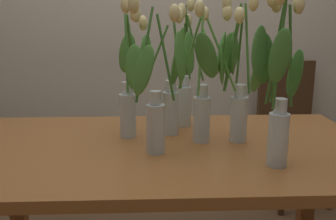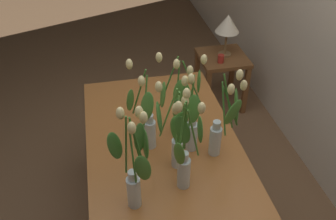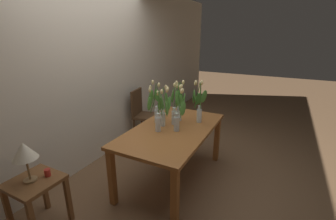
{
  "view_description": "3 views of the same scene",
  "coord_description": "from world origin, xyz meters",
  "px_view_note": "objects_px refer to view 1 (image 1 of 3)",
  "views": [
    {
      "loc": [
        -0.06,
        -1.42,
        1.23
      ],
      "look_at": [
        0.0,
        -0.03,
        0.89
      ],
      "focal_mm": 41.4,
      "sensor_mm": 36.0,
      "label": 1
    },
    {
      "loc": [
        1.51,
        -0.29,
        2.19
      ],
      "look_at": [
        -0.1,
        0.04,
        0.95
      ],
      "focal_mm": 38.57,
      "sensor_mm": 36.0,
      "label": 2
    },
    {
      "loc": [
        -2.38,
        -1.16,
        1.88
      ],
      "look_at": [
        -0.05,
        0.04,
        0.99
      ],
      "focal_mm": 24.35,
      "sensor_mm": 36.0,
      "label": 3
    }
  ],
  "objects_px": {
    "tulip_vase_1": "(187,79)",
    "tulip_vase_4": "(169,91)",
    "tulip_vase_0": "(131,87)",
    "dining_chair": "(291,123)",
    "tulip_vase_3": "(277,93)",
    "dining_table": "(168,167)",
    "tulip_vase_5": "(157,104)",
    "tulip_vase_2": "(236,84)",
    "tulip_vase_6": "(203,89)"
  },
  "relations": [
    {
      "from": "tulip_vase_1",
      "to": "tulip_vase_4",
      "type": "relative_size",
      "value": 1.06
    },
    {
      "from": "tulip_vase_0",
      "to": "dining_chair",
      "type": "relative_size",
      "value": 0.6
    },
    {
      "from": "tulip_vase_3",
      "to": "tulip_vase_4",
      "type": "bearing_deg",
      "value": 133.18
    },
    {
      "from": "dining_table",
      "to": "tulip_vase_1",
      "type": "height_order",
      "value": "tulip_vase_1"
    },
    {
      "from": "tulip_vase_4",
      "to": "tulip_vase_5",
      "type": "distance_m",
      "value": 0.25
    },
    {
      "from": "dining_table",
      "to": "dining_chair",
      "type": "xyz_separation_m",
      "value": [
        0.88,
        1.04,
        -0.12
      ]
    },
    {
      "from": "dining_table",
      "to": "tulip_vase_2",
      "type": "bearing_deg",
      "value": 9.37
    },
    {
      "from": "tulip_vase_4",
      "to": "dining_chair",
      "type": "height_order",
      "value": "tulip_vase_4"
    },
    {
      "from": "tulip_vase_2",
      "to": "tulip_vase_3",
      "type": "height_order",
      "value": "tulip_vase_3"
    },
    {
      "from": "tulip_vase_4",
      "to": "tulip_vase_5",
      "type": "xyz_separation_m",
      "value": [
        -0.05,
        -0.24,
        0.0
      ]
    },
    {
      "from": "tulip_vase_6",
      "to": "tulip_vase_1",
      "type": "bearing_deg",
      "value": 98.15
    },
    {
      "from": "tulip_vase_3",
      "to": "dining_chair",
      "type": "xyz_separation_m",
      "value": [
        0.53,
        1.25,
        -0.46
      ]
    },
    {
      "from": "tulip_vase_4",
      "to": "tulip_vase_5",
      "type": "relative_size",
      "value": 0.97
    },
    {
      "from": "tulip_vase_5",
      "to": "tulip_vase_2",
      "type": "bearing_deg",
      "value": 24.52
    },
    {
      "from": "tulip_vase_6",
      "to": "dining_chair",
      "type": "height_order",
      "value": "tulip_vase_6"
    },
    {
      "from": "dining_table",
      "to": "tulip_vase_3",
      "type": "xyz_separation_m",
      "value": [
        0.35,
        -0.21,
        0.34
      ]
    },
    {
      "from": "tulip_vase_6",
      "to": "dining_table",
      "type": "bearing_deg",
      "value": -166.85
    },
    {
      "from": "tulip_vase_2",
      "to": "tulip_vase_6",
      "type": "bearing_deg",
      "value": -174.71
    },
    {
      "from": "tulip_vase_1",
      "to": "dining_chair",
      "type": "bearing_deg",
      "value": 43.52
    },
    {
      "from": "tulip_vase_0",
      "to": "tulip_vase_1",
      "type": "bearing_deg",
      "value": 37.51
    },
    {
      "from": "tulip_vase_1",
      "to": "tulip_vase_5",
      "type": "relative_size",
      "value": 1.02
    },
    {
      "from": "tulip_vase_0",
      "to": "tulip_vase_6",
      "type": "xyz_separation_m",
      "value": [
        0.28,
        -0.08,
        0.0
      ]
    },
    {
      "from": "tulip_vase_0",
      "to": "tulip_vase_4",
      "type": "xyz_separation_m",
      "value": [
        0.16,
        0.03,
        -0.03
      ]
    },
    {
      "from": "dining_chair",
      "to": "tulip_vase_4",
      "type": "bearing_deg",
      "value": -133.92
    },
    {
      "from": "tulip_vase_1",
      "to": "tulip_vase_6",
      "type": "relative_size",
      "value": 1.04
    },
    {
      "from": "tulip_vase_1",
      "to": "tulip_vase_6",
      "type": "height_order",
      "value": "tulip_vase_1"
    },
    {
      "from": "tulip_vase_1",
      "to": "tulip_vase_3",
      "type": "xyz_separation_m",
      "value": [
        0.25,
        -0.51,
        0.03
      ]
    },
    {
      "from": "tulip_vase_5",
      "to": "dining_chair",
      "type": "distance_m",
      "value": 1.52
    },
    {
      "from": "tulip_vase_0",
      "to": "tulip_vase_5",
      "type": "relative_size",
      "value": 1.0
    },
    {
      "from": "tulip_vase_4",
      "to": "dining_chair",
      "type": "bearing_deg",
      "value": 46.08
    },
    {
      "from": "tulip_vase_6",
      "to": "tulip_vase_2",
      "type": "bearing_deg",
      "value": 5.29
    },
    {
      "from": "dining_table",
      "to": "tulip_vase_6",
      "type": "distance_m",
      "value": 0.34
    },
    {
      "from": "dining_table",
      "to": "tulip_vase_1",
      "type": "distance_m",
      "value": 0.44
    },
    {
      "from": "dining_chair",
      "to": "tulip_vase_1",
      "type": "bearing_deg",
      "value": -136.48
    },
    {
      "from": "tulip_vase_3",
      "to": "tulip_vase_5",
      "type": "distance_m",
      "value": 0.41
    },
    {
      "from": "tulip_vase_4",
      "to": "tulip_vase_6",
      "type": "relative_size",
      "value": 0.99
    },
    {
      "from": "tulip_vase_5",
      "to": "tulip_vase_4",
      "type": "bearing_deg",
      "value": 77.27
    },
    {
      "from": "dining_table",
      "to": "tulip_vase_1",
      "type": "relative_size",
      "value": 2.83
    },
    {
      "from": "tulip_vase_6",
      "to": "tulip_vase_0",
      "type": "bearing_deg",
      "value": 163.4
    },
    {
      "from": "tulip_vase_3",
      "to": "tulip_vase_5",
      "type": "relative_size",
      "value": 1.05
    },
    {
      "from": "tulip_vase_2",
      "to": "tulip_vase_5",
      "type": "relative_size",
      "value": 1.02
    },
    {
      "from": "tulip_vase_5",
      "to": "tulip_vase_6",
      "type": "xyz_separation_m",
      "value": [
        0.18,
        0.13,
        0.03
      ]
    },
    {
      "from": "dining_table",
      "to": "tulip_vase_0",
      "type": "height_order",
      "value": "tulip_vase_0"
    },
    {
      "from": "tulip_vase_1",
      "to": "tulip_vase_2",
      "type": "bearing_deg",
      "value": -56.77
    },
    {
      "from": "tulip_vase_3",
      "to": "dining_chair",
      "type": "bearing_deg",
      "value": 67.03
    },
    {
      "from": "tulip_vase_3",
      "to": "tulip_vase_2",
      "type": "bearing_deg",
      "value": 107.0
    },
    {
      "from": "tulip_vase_0",
      "to": "tulip_vase_6",
      "type": "bearing_deg",
      "value": -16.6
    },
    {
      "from": "tulip_vase_0",
      "to": "tulip_vase_6",
      "type": "distance_m",
      "value": 0.29
    },
    {
      "from": "tulip_vase_4",
      "to": "dining_chair",
      "type": "distance_m",
      "value": 1.31
    },
    {
      "from": "tulip_vase_0",
      "to": "dining_table",
      "type": "bearing_deg",
      "value": -38.88
    }
  ]
}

